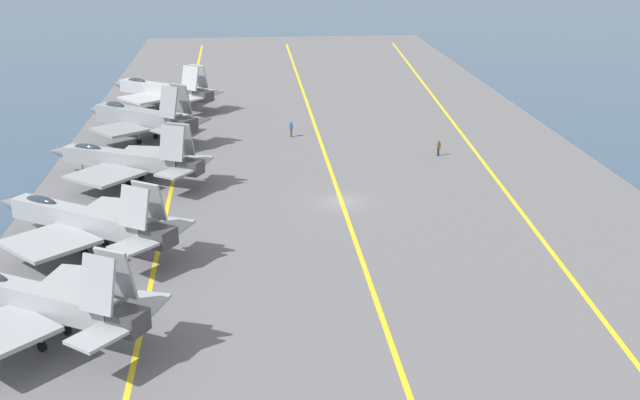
{
  "coord_description": "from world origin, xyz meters",
  "views": [
    {
      "loc": [
        -66.52,
        8.11,
        24.48
      ],
      "look_at": [
        -6.33,
        2.52,
        2.9
      ],
      "focal_mm": 45.0,
      "sensor_mm": 36.0,
      "label": 1
    }
  ],
  "objects_px": {
    "crew_brown_vest": "(438,147)",
    "crew_blue_vest": "(291,128)",
    "parked_jet_fifth": "(140,118)",
    "parked_jet_second": "(41,300)",
    "parked_jet_fourth": "(127,160)",
    "parked_jet_third": "(85,220)",
    "parked_jet_sixth": "(162,90)"
  },
  "relations": [
    {
      "from": "parked_jet_fourth",
      "to": "parked_jet_fifth",
      "type": "bearing_deg",
      "value": 1.72
    },
    {
      "from": "parked_jet_third",
      "to": "parked_jet_sixth",
      "type": "distance_m",
      "value": 47.83
    },
    {
      "from": "parked_jet_second",
      "to": "parked_jet_sixth",
      "type": "distance_m",
      "value": 61.75
    },
    {
      "from": "parked_jet_second",
      "to": "crew_blue_vest",
      "type": "distance_m",
      "value": 48.53
    },
    {
      "from": "parked_jet_fourth",
      "to": "crew_brown_vest",
      "type": "height_order",
      "value": "parked_jet_fourth"
    },
    {
      "from": "parked_jet_second",
      "to": "parked_jet_fourth",
      "type": "height_order",
      "value": "parked_jet_second"
    },
    {
      "from": "parked_jet_second",
      "to": "parked_jet_third",
      "type": "distance_m",
      "value": 13.93
    },
    {
      "from": "parked_jet_fifth",
      "to": "crew_brown_vest",
      "type": "distance_m",
      "value": 33.22
    },
    {
      "from": "parked_jet_second",
      "to": "crew_brown_vest",
      "type": "bearing_deg",
      "value": -41.85
    },
    {
      "from": "parked_jet_second",
      "to": "parked_jet_fourth",
      "type": "xyz_separation_m",
      "value": [
        30.18,
        -0.93,
        -0.42
      ]
    },
    {
      "from": "parked_jet_fifth",
      "to": "crew_blue_vest",
      "type": "height_order",
      "value": "parked_jet_fifth"
    },
    {
      "from": "crew_blue_vest",
      "to": "parked_jet_third",
      "type": "bearing_deg",
      "value": 150.97
    },
    {
      "from": "parked_jet_fourth",
      "to": "parked_jet_sixth",
      "type": "relative_size",
      "value": 1.04
    },
    {
      "from": "parked_jet_fifth",
      "to": "crew_brown_vest",
      "type": "relative_size",
      "value": 8.51
    },
    {
      "from": "parked_jet_fourth",
      "to": "crew_brown_vest",
      "type": "distance_m",
      "value": 32.05
    },
    {
      "from": "crew_brown_vest",
      "to": "crew_blue_vest",
      "type": "height_order",
      "value": "crew_blue_vest"
    },
    {
      "from": "crew_brown_vest",
      "to": "crew_blue_vest",
      "type": "xyz_separation_m",
      "value": [
        9.12,
        15.03,
        0.04
      ]
    },
    {
      "from": "parked_jet_sixth",
      "to": "crew_brown_vest",
      "type": "bearing_deg",
      "value": -129.45
    },
    {
      "from": "parked_jet_third",
      "to": "crew_brown_vest",
      "type": "bearing_deg",
      "value": -55.57
    },
    {
      "from": "parked_jet_third",
      "to": "parked_jet_second",
      "type": "bearing_deg",
      "value": -179.81
    },
    {
      "from": "parked_jet_sixth",
      "to": "crew_blue_vest",
      "type": "relative_size",
      "value": 8.7
    },
    {
      "from": "parked_jet_fourth",
      "to": "parked_jet_fifth",
      "type": "distance_m",
      "value": 15.07
    },
    {
      "from": "parked_jet_third",
      "to": "parked_jet_fifth",
      "type": "xyz_separation_m",
      "value": [
        31.32,
        -0.52,
        0.24
      ]
    },
    {
      "from": "parked_jet_third",
      "to": "crew_blue_vest",
      "type": "relative_size",
      "value": 8.95
    },
    {
      "from": "parked_jet_sixth",
      "to": "crew_brown_vest",
      "type": "height_order",
      "value": "parked_jet_sixth"
    },
    {
      "from": "parked_jet_third",
      "to": "parked_jet_fourth",
      "type": "distance_m",
      "value": 16.29
    },
    {
      "from": "parked_jet_third",
      "to": "crew_blue_vest",
      "type": "distance_m",
      "value": 35.89
    },
    {
      "from": "parked_jet_fourth",
      "to": "parked_jet_fifth",
      "type": "height_order",
      "value": "parked_jet_fifth"
    },
    {
      "from": "parked_jet_sixth",
      "to": "crew_brown_vest",
      "type": "xyz_separation_m",
      "value": [
        -25.57,
        -31.08,
        -1.35
      ]
    },
    {
      "from": "parked_jet_fifth",
      "to": "crew_brown_vest",
      "type": "height_order",
      "value": "parked_jet_fifth"
    },
    {
      "from": "parked_jet_fourth",
      "to": "crew_brown_vest",
      "type": "xyz_separation_m",
      "value": [
        5.98,
        -31.46,
        -1.27
      ]
    },
    {
      "from": "parked_jet_fifth",
      "to": "parked_jet_sixth",
      "type": "relative_size",
      "value": 0.94
    }
  ]
}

